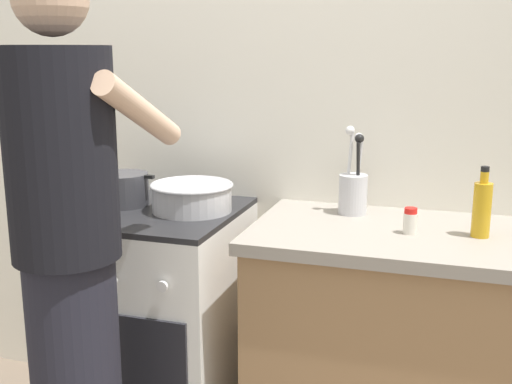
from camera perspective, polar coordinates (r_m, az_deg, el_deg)
back_wall at (r=2.40m, az=6.23°, el=7.51°), size 3.20×0.10×2.50m
countertop at (r=2.24m, az=12.92°, el=-14.51°), size 1.00×0.60×0.90m
stove_range at (r=2.46m, az=-8.89°, el=-11.80°), size 0.60×0.62×0.90m
pot at (r=2.39m, az=-11.96°, el=0.25°), size 0.26×0.19×0.12m
mixing_bowl at (r=2.27m, az=-5.84°, el=-0.35°), size 0.30×0.30×0.10m
utensil_crock at (r=2.24m, az=8.81°, el=0.24°), size 0.10×0.10×0.31m
spice_bottle at (r=2.04m, az=13.83°, el=-2.59°), size 0.04×0.04×0.08m
oil_bottle at (r=2.06m, az=19.82°, el=-1.38°), size 0.06×0.06×0.22m
person at (r=1.87m, az=-16.53°, el=-6.77°), size 0.41×0.50×1.70m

